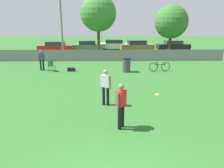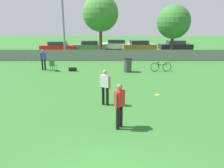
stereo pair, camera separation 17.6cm
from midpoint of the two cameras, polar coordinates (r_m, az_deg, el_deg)
fence_backline at (r=21.77m, az=0.19°, el=7.50°), size 22.71×0.07×1.21m
light_pole at (r=22.71m, az=-12.49°, el=19.74°), size 0.90×0.36×9.23m
tree_near_pole at (r=25.40m, az=-2.69°, el=17.91°), size 4.00×4.00×6.65m
tree_far_right at (r=24.80m, az=16.14°, el=15.30°), size 3.51×3.51×5.50m
player_thrower_red at (r=7.69m, az=2.75°, el=-5.03°), size 0.40×0.47×1.66m
player_receiver_white at (r=9.87m, az=-1.15°, el=-0.28°), size 0.51×0.36×1.66m
spectator_in_blue at (r=18.21m, az=-17.13°, el=6.40°), size 0.51×0.31×1.64m
frisbee_disc at (r=11.77m, az=12.27°, el=-2.78°), size 0.25×0.25×0.03m
folding_chair_sideline at (r=17.57m, az=-14.77°, el=4.87°), size 0.51×0.51×0.88m
bicycle_sideline at (r=17.46m, az=13.11°, el=4.38°), size 1.65×0.44×0.74m
trash_bin at (r=16.84m, az=4.57°, el=4.99°), size 0.64×0.64×1.09m
gear_bag_sideline at (r=17.44m, az=-9.80°, el=3.80°), size 0.58×0.32×0.29m
parked_car_red at (r=29.90m, az=-13.62°, el=9.51°), size 4.45×1.83×1.30m
parked_car_olive at (r=30.09m, az=-5.57°, el=9.95°), size 4.30×2.18×1.34m
parked_car_white at (r=31.15m, az=1.51°, el=10.23°), size 4.54×1.86×1.39m
parked_car_tan at (r=29.54m, az=7.40°, el=9.86°), size 4.54×2.30×1.44m
parked_car_dark at (r=30.97m, az=16.60°, el=9.58°), size 4.42×1.97×1.39m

